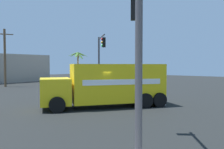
# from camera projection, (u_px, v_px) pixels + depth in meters

# --- Properties ---
(ground_plane) EXTENTS (100.00, 100.00, 0.00)m
(ground_plane) POSITION_uv_depth(u_px,v_px,m) (105.00, 106.00, 16.57)
(ground_plane) COLOR black
(sidewalk_corner_far) EXTENTS (11.38, 11.38, 0.14)m
(sidewalk_corner_far) POSITION_uv_depth(u_px,v_px,m) (98.00, 85.00, 33.95)
(sidewalk_corner_far) COLOR #B2ADA0
(sidewalk_corner_far) RESTS_ON ground
(delivery_truck) EXTENTS (8.47, 6.80, 2.99)m
(delivery_truck) POSITION_uv_depth(u_px,v_px,m) (108.00, 84.00, 16.34)
(delivery_truck) COLOR yellow
(delivery_truck) RESTS_ON ground
(traffic_light_primary) EXTENTS (3.31, 2.50, 6.12)m
(traffic_light_primary) POSITION_uv_depth(u_px,v_px,m) (137.00, 27.00, 7.41)
(traffic_light_primary) COLOR #38383D
(traffic_light_primary) RESTS_ON sidewalk_corner_near
(traffic_light_secondary) EXTENTS (2.90, 3.45, 5.95)m
(traffic_light_secondary) POSITION_uv_depth(u_px,v_px,m) (100.00, 54.00, 25.07)
(traffic_light_secondary) COLOR #38383D
(traffic_light_secondary) RESTS_ON sidewalk_corner_far
(palm_tree_far) EXTENTS (2.88, 2.67, 4.76)m
(palm_tree_far) POSITION_uv_depth(u_px,v_px,m) (78.00, 61.00, 35.17)
(palm_tree_far) COLOR #7A6647
(palm_tree_far) RESTS_ON sidewalk_corner_far
(utility_pole) EXTENTS (2.06, 1.01, 7.74)m
(utility_pole) POSITION_uv_depth(u_px,v_px,m) (5.00, 57.00, 31.17)
(utility_pole) COLOR brown
(utility_pole) RESTS_ON ground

